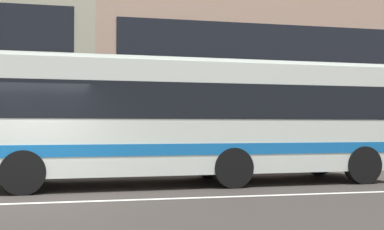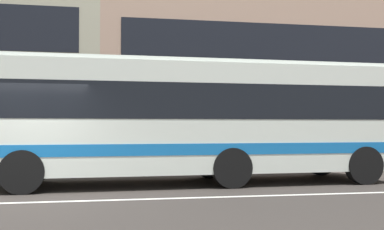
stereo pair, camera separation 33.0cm
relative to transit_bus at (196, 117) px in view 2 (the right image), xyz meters
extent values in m
plane|color=#35302C|center=(-4.04, -2.54, -1.78)|extent=(160.00, 160.00, 0.00)
cube|color=silver|center=(-4.04, -2.54, -1.78)|extent=(60.00, 0.16, 0.01)
cube|color=tan|center=(8.48, 12.24, 2.82)|extent=(22.32, 8.98, 9.21)
cube|color=black|center=(8.48, 7.74, 3.56)|extent=(20.54, 0.04, 1.84)
cube|color=silver|center=(0.00, 0.00, -0.05)|extent=(10.62, 2.88, 2.77)
cube|color=black|center=(0.00, 0.00, 0.36)|extent=(9.99, 2.89, 0.88)
cube|color=#1769B6|center=(0.00, 0.00, -0.81)|extent=(10.41, 2.90, 0.28)
cube|color=silver|center=(0.00, 0.00, 1.39)|extent=(10.19, 2.46, 0.12)
cylinder|color=black|center=(-4.24, -1.31, -1.28)|extent=(1.01, 0.31, 1.00)
cylinder|color=black|center=(-4.31, 1.07, -1.28)|extent=(1.01, 0.31, 1.00)
cylinder|color=black|center=(0.67, -1.18, -1.28)|extent=(1.01, 0.31, 1.00)
cylinder|color=black|center=(0.61, 1.21, -1.28)|extent=(1.01, 0.31, 1.00)
cylinder|color=black|center=(4.31, -1.07, -1.28)|extent=(1.01, 0.31, 1.00)
cylinder|color=black|center=(4.24, 1.31, -1.28)|extent=(1.01, 0.31, 1.00)
camera|label=1|loc=(-2.69, -12.15, -0.27)|focal=43.06mm
camera|label=2|loc=(-2.37, -12.22, -0.27)|focal=43.06mm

